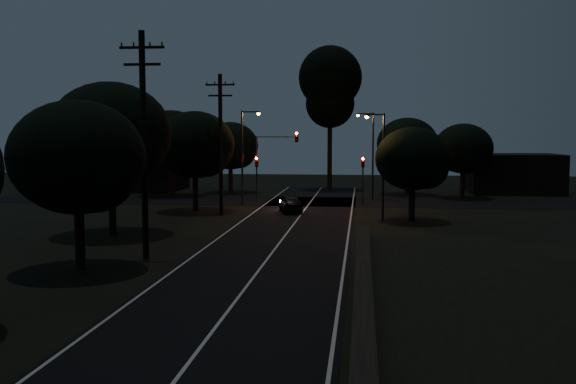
# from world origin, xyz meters

# --- Properties ---
(ground) EXTENTS (160.00, 160.00, 0.00)m
(ground) POSITION_xyz_m (0.00, 0.00, 0.00)
(ground) COLOR black
(road_surface) EXTENTS (60.00, 70.00, 0.03)m
(road_surface) POSITION_xyz_m (0.00, 31.12, 0.01)
(road_surface) COLOR black
(road_surface) RESTS_ON ground
(retaining_wall) EXTENTS (6.93, 26.00, 1.60)m
(retaining_wall) POSITION_xyz_m (7.74, 3.00, 0.62)
(retaining_wall) COLOR black
(retaining_wall) RESTS_ON ground
(utility_pole_mid) EXTENTS (2.20, 0.30, 11.00)m
(utility_pole_mid) POSITION_xyz_m (-6.00, 15.00, 5.74)
(utility_pole_mid) COLOR black
(utility_pole_mid) RESTS_ON ground
(utility_pole_far) EXTENTS (2.20, 0.30, 10.50)m
(utility_pole_far) POSITION_xyz_m (-6.00, 32.00, 5.48)
(utility_pole_far) COLOR black
(utility_pole_far) RESTS_ON ground
(tree_left_b) EXTENTS (5.98, 5.98, 7.60)m
(tree_left_b) POSITION_xyz_m (-7.79, 11.88, 4.93)
(tree_left_b) COLOR black
(tree_left_b) RESTS_ON ground
(tree_left_c) EXTENTS (7.28, 7.28, 9.19)m
(tree_left_c) POSITION_xyz_m (-10.24, 21.85, 5.95)
(tree_left_c) COLOR black
(tree_left_c) RESTS_ON ground
(tree_left_d) EXTENTS (6.19, 6.19, 7.86)m
(tree_left_d) POSITION_xyz_m (-8.28, 33.87, 5.09)
(tree_left_d) COLOR black
(tree_left_d) RESTS_ON ground
(tree_far_nw) EXTENTS (5.76, 5.76, 7.29)m
(tree_far_nw) POSITION_xyz_m (-8.80, 49.88, 4.72)
(tree_far_nw) COLOR black
(tree_far_nw) RESTS_ON ground
(tree_far_w) EXTENTS (6.57, 6.57, 8.37)m
(tree_far_w) POSITION_xyz_m (-13.77, 45.87, 5.44)
(tree_far_w) COLOR black
(tree_far_w) RESTS_ON ground
(tree_far_ne) EXTENTS (6.07, 6.07, 7.68)m
(tree_far_ne) POSITION_xyz_m (9.21, 49.88, 4.97)
(tree_far_ne) COLOR black
(tree_far_ne) RESTS_ON ground
(tree_far_e) EXTENTS (5.55, 5.55, 7.05)m
(tree_far_e) POSITION_xyz_m (14.20, 46.89, 4.56)
(tree_far_e) COLOR black
(tree_far_e) RESTS_ON ground
(tree_right_a) EXTENTS (5.16, 5.16, 6.56)m
(tree_right_a) POSITION_xyz_m (8.18, 29.90, 4.25)
(tree_right_a) COLOR black
(tree_right_a) RESTS_ON ground
(tall_pine) EXTENTS (6.84, 6.84, 15.55)m
(tall_pine) POSITION_xyz_m (1.00, 55.00, 11.22)
(tall_pine) COLOR black
(tall_pine) RESTS_ON ground
(building_left) EXTENTS (10.00, 8.00, 4.40)m
(building_left) POSITION_xyz_m (-20.00, 52.00, 2.20)
(building_left) COLOR black
(building_left) RESTS_ON ground
(building_right) EXTENTS (9.00, 7.00, 4.00)m
(building_right) POSITION_xyz_m (20.00, 53.00, 2.00)
(building_right) COLOR black
(building_right) RESTS_ON ground
(signal_left) EXTENTS (0.28, 0.35, 4.10)m
(signal_left) POSITION_xyz_m (-4.60, 39.99, 2.84)
(signal_left) COLOR black
(signal_left) RESTS_ON ground
(signal_right) EXTENTS (0.28, 0.35, 4.10)m
(signal_right) POSITION_xyz_m (4.60, 39.99, 2.84)
(signal_right) COLOR black
(signal_right) RESTS_ON ground
(signal_mast) EXTENTS (3.70, 0.35, 6.25)m
(signal_mast) POSITION_xyz_m (-2.91, 39.99, 4.34)
(signal_mast) COLOR black
(signal_mast) RESTS_ON ground
(streetlight_a) EXTENTS (1.66, 0.26, 8.00)m
(streetlight_a) POSITION_xyz_m (-5.31, 38.00, 4.64)
(streetlight_a) COLOR black
(streetlight_a) RESTS_ON ground
(streetlight_b) EXTENTS (1.66, 0.26, 8.00)m
(streetlight_b) POSITION_xyz_m (5.31, 44.00, 4.64)
(streetlight_b) COLOR black
(streetlight_b) RESTS_ON ground
(streetlight_c) EXTENTS (1.46, 0.26, 7.50)m
(streetlight_c) POSITION_xyz_m (5.83, 30.00, 4.35)
(streetlight_c) COLOR black
(streetlight_c) RESTS_ON ground
(car) EXTENTS (2.42, 4.11, 1.31)m
(car) POSITION_xyz_m (-0.93, 33.92, 0.66)
(car) COLOR black
(car) RESTS_ON ground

